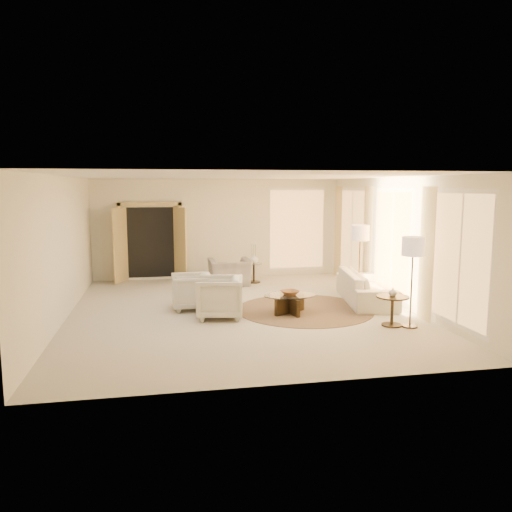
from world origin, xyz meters
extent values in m
cube|color=beige|center=(0.00, 0.00, -0.01)|extent=(7.00, 8.00, 0.02)
cube|color=white|center=(0.00, 0.00, 2.80)|extent=(7.00, 8.00, 0.02)
cube|color=silver|center=(0.00, 4.00, 1.40)|extent=(7.00, 0.04, 2.80)
cube|color=silver|center=(0.00, -4.00, 1.40)|extent=(7.00, 0.04, 2.80)
cube|color=silver|center=(-3.50, 0.00, 1.40)|extent=(0.04, 8.00, 2.80)
cube|color=silver|center=(3.50, 0.00, 1.40)|extent=(0.04, 8.00, 2.80)
cube|color=tan|center=(-1.90, 3.89, 1.08)|extent=(1.80, 0.12, 2.16)
cube|color=tan|center=(-2.70, 3.62, 1.03)|extent=(0.35, 0.66, 2.00)
cube|color=tan|center=(-1.10, 3.62, 1.03)|extent=(0.35, 0.66, 2.00)
cylinder|color=#3A291B|center=(1.35, -0.17, 0.01)|extent=(3.83, 3.83, 0.01)
imported|color=beige|center=(2.90, 0.26, 0.35)|extent=(1.31, 2.49, 0.69)
imported|color=beige|center=(-1.01, 0.36, 0.42)|extent=(0.78, 0.83, 0.83)
imported|color=beige|center=(-0.50, -0.44, 0.45)|extent=(0.96, 1.00, 0.90)
imported|color=gray|center=(0.14, 2.77, 0.46)|extent=(1.08, 0.72, 0.93)
cube|color=black|center=(0.95, -0.41, 0.18)|extent=(0.23, 0.80, 0.36)
cube|color=black|center=(0.95, -0.41, 0.18)|extent=(0.73, 0.48, 0.36)
cylinder|color=white|center=(0.95, -0.41, 0.39)|extent=(1.42, 1.42, 0.02)
cylinder|color=black|center=(2.61, -1.65, 0.01)|extent=(0.38, 0.38, 0.03)
cylinder|color=black|center=(2.61, -1.65, 0.28)|extent=(0.06, 0.06, 0.54)
cylinder|color=black|center=(2.61, -1.65, 0.56)|extent=(0.60, 0.60, 0.03)
cylinder|color=#30261D|center=(0.84, 3.01, 0.01)|extent=(0.35, 0.35, 0.03)
cylinder|color=#30261D|center=(0.84, 3.01, 0.26)|extent=(0.05, 0.05, 0.50)
cylinder|color=white|center=(0.84, 3.01, 0.52)|extent=(0.46, 0.46, 0.03)
cylinder|color=#30261D|center=(2.90, 0.67, 0.02)|extent=(0.29, 0.29, 0.03)
cylinder|color=#30261D|center=(2.90, 0.67, 0.73)|extent=(0.03, 0.03, 1.45)
cylinder|color=beige|center=(2.90, 0.67, 1.54)|extent=(0.42, 0.42, 0.35)
cylinder|color=#30261D|center=(2.90, -1.79, 0.02)|extent=(0.29, 0.29, 0.03)
cylinder|color=#30261D|center=(2.90, -1.79, 0.72)|extent=(0.03, 0.03, 1.43)
cylinder|color=beige|center=(2.90, -1.79, 1.52)|extent=(0.41, 0.41, 0.35)
imported|color=brown|center=(0.95, -0.41, 0.44)|extent=(0.46, 0.46, 0.09)
imported|color=white|center=(2.61, -1.65, 0.65)|extent=(0.19, 0.19, 0.16)
imported|color=white|center=(0.84, 3.01, 0.65)|extent=(0.29, 0.29, 0.24)
camera|label=1|loc=(-1.60, -10.11, 2.60)|focal=35.00mm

